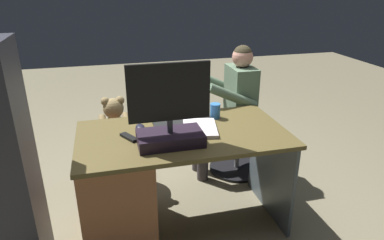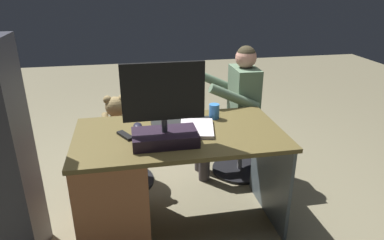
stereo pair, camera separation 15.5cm
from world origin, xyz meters
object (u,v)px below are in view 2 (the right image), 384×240
Objects in this scene: cup at (214,111)px; tv_remote at (125,136)px; teddy_bear at (117,118)px; monitor at (164,120)px; office_chair_teddy at (120,158)px; person at (234,103)px; computer_mouse at (138,126)px; visitor_chair at (241,145)px; keyboard at (182,122)px; desk at (129,181)px.

cup is 0.72× the size of tv_remote.
cup is 0.30× the size of teddy_bear.
office_chair_teddy is (0.31, -0.76, -0.64)m from monitor.
computer_mouse is at bearing 31.12° from person.
monitor is 3.37× the size of tv_remote.
tv_remote is at bearing 96.50° from teddy_bear.
visitor_chair is at bearing -179.69° from office_chair_teddy.
desk is at bearing 19.77° from keyboard.
person is at bearing -131.91° from monitor.
tv_remote is at bearing 20.17° from keyboard.
keyboard reaches higher than desk.
teddy_bear is at bearing -67.90° from monitor.
person is at bearing 0.31° from visitor_chair.
teddy_bear reaches higher than tv_remote.
office_chair_teddy is 0.48× the size of person.
keyboard is at bearing 133.15° from teddy_bear.
office_chair_teddy is at bearing 0.31° from person.
desk is 3.28× the size of keyboard.
monitor is 1.25m from visitor_chair.
computer_mouse is at bearing -125.91° from desk.
office_chair_teddy is 1.53× the size of teddy_bear.
keyboard is at bearing 38.14° from visitor_chair.
office_chair_teddy is at bearing 90.00° from teddy_bear.
computer_mouse is 0.19× the size of visitor_chair.
computer_mouse is 0.26× the size of teddy_bear.
tv_remote reaches higher than desk.
tv_remote is at bearing 107.46° from desk.
monitor reaches higher than computer_mouse.
office_chair_teddy is at bearing 0.31° from visitor_chair.
desk is 2.47× the size of office_chair_teddy.
desk is 12.76× the size of cup.
monitor is at bearing 150.24° from desk.
visitor_chair is (-1.01, -0.63, -0.13)m from desk.
computer_mouse is at bearing -58.62° from monitor.
keyboard is (-0.39, -0.14, 0.35)m from desk.
computer_mouse reaches higher than tv_remote.
monitor is 0.88m from teddy_bear.
person is (0.08, 0.00, 0.42)m from visitor_chair.
cup is (-0.55, -0.08, 0.04)m from computer_mouse.
desk is 0.56m from monitor.
cup reaches higher than desk.
monitor reaches higher than desk.
cup reaches higher than computer_mouse.
keyboard is 0.92m from visitor_chair.
monitor is 0.43× the size of person.
keyboard is at bearing 13.02° from cup.
tv_remote is 0.80m from office_chair_teddy.
teddy_bear is (0.46, -0.49, -0.12)m from keyboard.
visitor_chair is at bearing -151.17° from computer_mouse.
monitor is at bearing 112.41° from office_chair_teddy.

